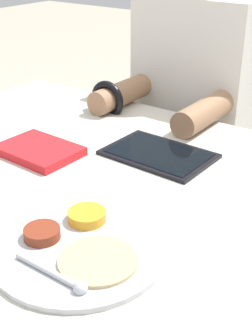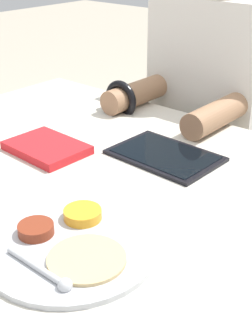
# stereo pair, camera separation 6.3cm
# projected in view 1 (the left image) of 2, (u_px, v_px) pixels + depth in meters

# --- Properties ---
(dining_table) EXTENTS (1.20, 1.10, 0.71)m
(dining_table) POSITION_uv_depth(u_px,v_px,m) (65.00, 328.00, 1.08)
(dining_table) COLOR beige
(dining_table) RESTS_ON ground_plane
(thali_tray) EXTENTS (0.29, 0.29, 0.03)m
(thali_tray) POSITION_uv_depth(u_px,v_px,m) (79.00, 246.00, 0.76)
(thali_tray) COLOR #B7BABF
(thali_tray) RESTS_ON dining_table
(red_notebook) EXTENTS (0.19, 0.14, 0.02)m
(red_notebook) POSITION_uv_depth(u_px,v_px,m) (39.00, 151.00, 1.08)
(red_notebook) COLOR silver
(red_notebook) RESTS_ON dining_table
(tablet_device) EXTENTS (0.25, 0.17, 0.01)m
(tablet_device) POSITION_uv_depth(u_px,v_px,m) (159.00, 154.00, 1.08)
(tablet_device) COLOR black
(tablet_device) RESTS_ON dining_table
(person_diner) EXTENTS (0.37, 0.43, 1.20)m
(person_diner) POSITION_uv_depth(u_px,v_px,m) (192.00, 137.00, 1.53)
(person_diner) COLOR black
(person_diner) RESTS_ON ground_plane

